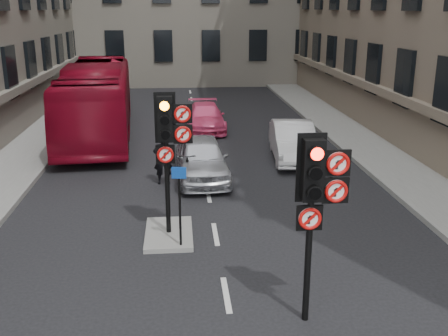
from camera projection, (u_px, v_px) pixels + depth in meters
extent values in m
cube|color=gray|center=(10.00, 162.00, 19.60)|extent=(3.00, 50.00, 0.16)
cube|color=gray|center=(383.00, 153.00, 20.82)|extent=(3.00, 50.00, 0.16)
cube|color=gray|center=(169.00, 234.00, 13.45)|extent=(1.20, 2.00, 0.12)
cylinder|color=black|center=(308.00, 262.00, 9.53)|extent=(0.12, 0.12, 2.40)
cube|color=black|center=(313.00, 170.00, 9.01)|extent=(0.36, 0.28, 1.10)
cube|color=black|center=(311.00, 168.00, 9.14)|extent=(0.52, 0.03, 1.25)
cylinder|color=#FF1407|center=(317.00, 154.00, 8.68)|extent=(0.22, 0.01, 0.22)
cylinder|color=black|center=(316.00, 174.00, 8.78)|extent=(0.22, 0.01, 0.22)
cylinder|color=black|center=(315.00, 194.00, 8.88)|extent=(0.22, 0.01, 0.22)
cube|color=black|center=(337.00, 163.00, 8.99)|extent=(0.47, 0.05, 0.47)
cylinder|color=white|center=(338.00, 164.00, 8.95)|extent=(0.41, 0.02, 0.41)
torus|color=#BF0C0A|center=(338.00, 164.00, 8.94)|extent=(0.41, 0.06, 0.41)
cube|color=#BF0C0A|center=(338.00, 164.00, 8.94)|extent=(0.25, 0.01, 0.25)
cube|color=black|center=(335.00, 190.00, 9.14)|extent=(0.47, 0.05, 0.47)
cylinder|color=white|center=(336.00, 191.00, 9.10)|extent=(0.41, 0.02, 0.41)
torus|color=#BF0C0A|center=(336.00, 191.00, 9.09)|extent=(0.41, 0.06, 0.41)
cube|color=#BF0C0A|center=(336.00, 192.00, 9.08)|extent=(0.25, 0.01, 0.25)
cube|color=black|center=(309.00, 218.00, 9.25)|extent=(0.47, 0.05, 0.47)
cylinder|color=white|center=(310.00, 219.00, 9.21)|extent=(0.41, 0.02, 0.41)
torus|color=#BF0C0A|center=(310.00, 219.00, 9.20)|extent=(0.41, 0.06, 0.41)
cube|color=#BF0C0A|center=(310.00, 219.00, 9.19)|extent=(0.25, 0.01, 0.25)
cylinder|color=black|center=(167.00, 188.00, 13.08)|extent=(0.12, 0.12, 2.40)
cube|color=black|center=(165.00, 119.00, 12.56)|extent=(0.36, 0.28, 1.10)
cube|color=black|center=(165.00, 118.00, 12.69)|extent=(0.52, 0.03, 1.25)
cylinder|color=orange|center=(164.00, 106.00, 12.23)|extent=(0.22, 0.02, 0.22)
cylinder|color=black|center=(165.00, 121.00, 12.33)|extent=(0.22, 0.02, 0.22)
cylinder|color=black|center=(165.00, 135.00, 12.43)|extent=(0.22, 0.02, 0.22)
cube|color=black|center=(182.00, 114.00, 12.54)|extent=(0.47, 0.05, 0.47)
cylinder|color=white|center=(182.00, 114.00, 12.51)|extent=(0.41, 0.02, 0.41)
torus|color=#BF0C0A|center=(182.00, 114.00, 12.49)|extent=(0.41, 0.06, 0.41)
cube|color=#BF0C0A|center=(182.00, 114.00, 12.49)|extent=(0.25, 0.02, 0.25)
cube|color=black|center=(183.00, 134.00, 12.69)|extent=(0.47, 0.05, 0.47)
cylinder|color=white|center=(183.00, 134.00, 12.65)|extent=(0.41, 0.02, 0.41)
torus|color=#BF0C0A|center=(183.00, 135.00, 12.64)|extent=(0.41, 0.06, 0.41)
cube|color=#BF0C0A|center=(183.00, 135.00, 12.63)|extent=(0.25, 0.02, 0.25)
cube|color=black|center=(165.00, 154.00, 12.80)|extent=(0.47, 0.05, 0.47)
cylinder|color=white|center=(165.00, 155.00, 12.76)|extent=(0.41, 0.02, 0.41)
torus|color=#BF0C0A|center=(165.00, 155.00, 12.75)|extent=(0.41, 0.06, 0.41)
cube|color=#BF0C0A|center=(165.00, 155.00, 12.74)|extent=(0.25, 0.02, 0.25)
imported|color=#B4B6BC|center=(202.00, 158.00, 17.78)|extent=(1.87, 4.28, 1.44)
imported|color=white|center=(293.00, 141.00, 20.10)|extent=(1.89, 4.45, 1.43)
imported|color=#E34276|center=(206.00, 117.00, 25.00)|extent=(1.81, 4.26, 1.23)
imported|color=maroon|center=(97.00, 100.00, 23.60)|extent=(3.62, 11.93, 3.27)
imported|color=black|center=(187.00, 167.00, 17.31)|extent=(0.54, 1.90, 1.14)
imported|color=black|center=(163.00, 159.00, 17.22)|extent=(0.67, 0.49, 1.71)
cylinder|color=black|center=(180.00, 207.00, 12.41)|extent=(0.06, 0.06, 1.94)
cube|color=#0E3D9D|center=(179.00, 173.00, 12.11)|extent=(0.34, 0.08, 0.27)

